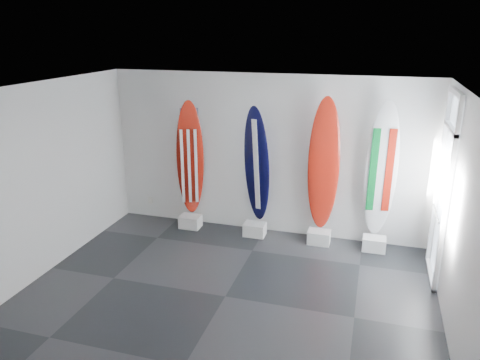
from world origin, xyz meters
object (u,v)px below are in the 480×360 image
(surfboard_italy, at_px, (381,170))
(surfboard_navy, at_px, (257,165))
(surfboard_swiss, at_px, (324,165))
(surfboard_usa, at_px, (190,159))

(surfboard_italy, bearing_deg, surfboard_navy, 171.78)
(surfboard_swiss, bearing_deg, surfboard_italy, -7.02)
(surfboard_italy, bearing_deg, surfboard_usa, 171.78)
(surfboard_usa, xyz_separation_m, surfboard_italy, (3.50, 0.00, 0.08))
(surfboard_usa, bearing_deg, surfboard_navy, -21.93)
(surfboard_navy, xyz_separation_m, surfboard_swiss, (1.21, 0.00, 0.10))
(surfboard_navy, xyz_separation_m, surfboard_italy, (2.19, 0.00, 0.10))
(surfboard_usa, relative_size, surfboard_swiss, 0.93)
(surfboard_usa, height_order, surfboard_navy, surfboard_usa)
(surfboard_navy, relative_size, surfboard_swiss, 0.92)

